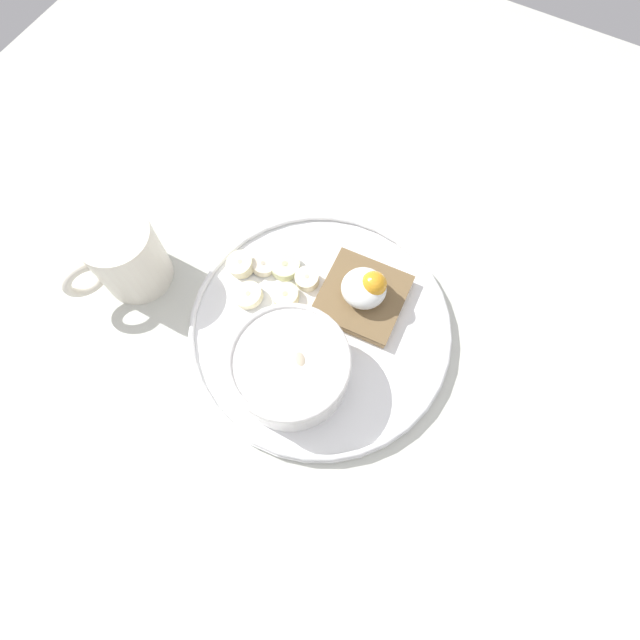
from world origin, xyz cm
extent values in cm
cube|color=beige|center=(0.00, 0.00, 1.00)|extent=(120.00, 120.00, 2.00)
cylinder|color=white|center=(0.00, 0.00, 2.50)|extent=(28.29, 28.29, 1.00)
torus|color=white|center=(0.00, 0.00, 3.30)|extent=(28.09, 28.09, 0.60)
cylinder|color=white|center=(0.45, -6.11, 5.53)|extent=(11.69, 11.69, 5.05)
torus|color=white|center=(0.45, -6.11, 8.05)|extent=(11.89, 11.89, 0.60)
cylinder|color=#B26379|center=(0.45, -6.11, 5.40)|extent=(10.29, 10.29, 4.39)
ellipsoid|color=#B26379|center=(0.45, -6.11, 7.39)|extent=(9.77, 9.77, 1.20)
ellipsoid|color=#C5B396|center=(0.88, -5.49, 7.80)|extent=(2.20, 2.17, 0.81)
ellipsoid|color=#946C4A|center=(0.85, -5.97, 7.65)|extent=(0.94, 1.29, 0.51)
ellipsoid|color=#966E49|center=(1.60, -5.19, 7.65)|extent=(1.13, 1.37, 0.51)
ellipsoid|color=beige|center=(3.92, -6.43, 7.71)|extent=(1.31, 1.69, 0.64)
cube|color=brown|center=(2.45, 5.08, 4.18)|extent=(9.41, 9.41, 0.30)
cube|color=#9E7C50|center=(2.45, 5.08, 3.64)|extent=(9.23, 9.23, 1.28)
ellipsoid|color=white|center=(2.45, 5.08, 5.80)|extent=(4.81, 4.72, 3.04)
sphere|color=orange|center=(3.26, 5.57, 6.65)|extent=(2.76, 2.76, 2.76)
cylinder|color=beige|center=(-6.85, 4.37, 3.57)|extent=(4.72, 4.73, 1.21)
cylinder|color=#B1B487|center=(-6.85, 4.37, 4.10)|extent=(0.85, 0.85, 0.15)
cylinder|color=#F1E3C4|center=(-9.04, 3.29, 3.56)|extent=(3.77, 3.79, 1.32)
cylinder|color=#BCB199|center=(-9.04, 3.29, 4.02)|extent=(0.67, 0.68, 0.19)
cylinder|color=beige|center=(-5.00, 1.23, 3.56)|extent=(3.39, 3.30, 1.32)
cylinder|color=tan|center=(-5.00, 1.23, 4.02)|extent=(0.60, 0.59, 0.19)
cylinder|color=beige|center=(-8.54, -0.68, 3.58)|extent=(3.88, 3.80, 1.48)
cylinder|color=#B8AF89|center=(-8.54, -0.68, 3.99)|extent=(0.69, 0.68, 0.24)
cylinder|color=#F3E9BD|center=(-11.21, 2.03, 3.82)|extent=(4.34, 4.32, 1.89)
cylinder|color=#BEB593|center=(-11.21, 2.03, 4.49)|extent=(0.76, 0.76, 0.22)
cylinder|color=#EDE4C1|center=(-3.87, 4.08, 3.68)|extent=(3.77, 3.79, 1.47)
cylinder|color=#B9B297|center=(-3.87, 4.08, 4.31)|extent=(0.67, 0.67, 0.16)
cylinder|color=white|center=(-21.31, -3.93, 6.36)|extent=(7.59, 7.59, 8.73)
cylinder|color=#3C1B19|center=(-21.31, -3.93, 9.68)|extent=(6.45, 6.45, 0.40)
torus|color=white|center=(-23.12, -8.37, 6.80)|extent=(2.75, 4.86, 4.84)
camera|label=1|loc=(9.44, -17.20, 52.84)|focal=28.00mm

